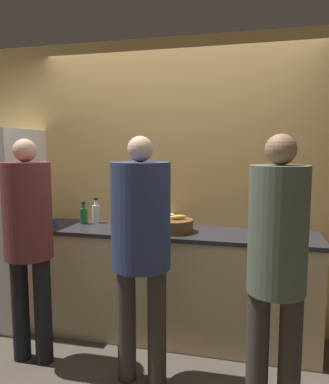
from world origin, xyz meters
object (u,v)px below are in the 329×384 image
object	(u,v)px
fruit_bowl	(173,225)
cup_white	(170,220)
person_right	(277,260)
person_left	(28,231)
bottle_clear	(96,213)
cup_blue	(54,222)
person_center	(141,235)
utensil_crock	(151,219)
bottle_green	(84,215)

from	to	relation	value
fruit_bowl	cup_white	distance (m)	0.26
person_right	fruit_bowl	bearing A→B (deg)	132.74
person_left	bottle_clear	bearing A→B (deg)	76.11
person_left	cup_blue	size ratio (longest dim) A/B	21.67
cup_blue	cup_white	bearing A→B (deg)	17.58
person_center	person_left	bearing A→B (deg)	177.43
utensil_crock	cup_blue	bearing A→B (deg)	-163.48
utensil_crock	bottle_green	xyz separation A→B (m)	(-0.63, -0.06, 0.02)
person_center	bottle_green	xyz separation A→B (m)	(-0.79, 0.75, -0.03)
bottle_clear	person_center	bearing A→B (deg)	-49.57
person_left	bottle_clear	distance (m)	0.81
fruit_bowl	utensil_crock	bearing A→B (deg)	143.56
utensil_crock	bottle_clear	world-z (taller)	utensil_crock
person_right	fruit_bowl	xyz separation A→B (m)	(-0.79, 0.86, -0.01)
cup_blue	person_right	bearing A→B (deg)	-23.00
cup_blue	bottle_clear	bearing A→B (deg)	42.28
person_center	cup_white	xyz separation A→B (m)	(-0.00, 0.87, -0.06)
utensil_crock	cup_white	size ratio (longest dim) A/B	2.31
person_left	bottle_green	size ratio (longest dim) A/B	8.42
person_center	bottle_green	size ratio (longest dim) A/B	8.47
fruit_bowl	utensil_crock	xyz separation A→B (m)	(-0.24, 0.18, 0.01)
person_right	cup_blue	world-z (taller)	person_right
person_right	cup_white	bearing A→B (deg)	128.46
bottle_clear	cup_blue	world-z (taller)	bottle_clear
person_center	person_right	distance (m)	0.90
cup_white	cup_blue	world-z (taller)	cup_white
bottle_clear	cup_blue	size ratio (longest dim) A/B	2.98
bottle_green	bottle_clear	distance (m)	0.12
bottle_green	cup_white	world-z (taller)	bottle_green
person_center	fruit_bowl	world-z (taller)	person_center
utensil_crock	person_left	bearing A→B (deg)	-133.74
fruit_bowl	person_center	bearing A→B (deg)	-97.65
fruit_bowl	bottle_green	xyz separation A→B (m)	(-0.88, 0.12, 0.03)
cup_white	utensil_crock	bearing A→B (deg)	-157.15
person_right	fruit_bowl	size ratio (longest dim) A/B	5.15
bottle_clear	fruit_bowl	bearing A→B (deg)	-14.03
person_right	bottle_green	size ratio (longest dim) A/B	8.47
person_right	cup_blue	size ratio (longest dim) A/B	21.80
fruit_bowl	bottle_clear	distance (m)	0.81
fruit_bowl	cup_white	bearing A→B (deg)	109.08
fruit_bowl	bottle_clear	world-z (taller)	bottle_clear
person_left	person_center	size ratio (longest dim) A/B	0.99
bottle_clear	cup_blue	bearing A→B (deg)	-137.72
person_left	utensil_crock	world-z (taller)	person_left
person_right	bottle_clear	distance (m)	1.89
bottle_green	cup_white	size ratio (longest dim) A/B	1.97
person_center	cup_blue	distance (m)	1.14
fruit_bowl	cup_blue	size ratio (longest dim) A/B	4.23
bottle_green	bottle_clear	size ratio (longest dim) A/B	0.86
person_center	cup_blue	xyz separation A→B (m)	(-0.99, 0.56, -0.07)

